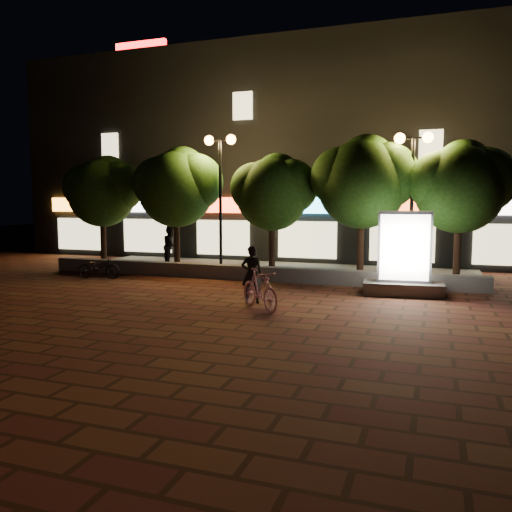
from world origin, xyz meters
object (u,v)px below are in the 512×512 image
at_px(tree_far_left, 104,189).
at_px(ad_kiosk, 404,261).
at_px(tree_right, 364,179).
at_px(scooter_pink, 260,289).
at_px(tree_left, 178,184).
at_px(tree_far_right, 462,183).
at_px(pedestrian, 171,246).
at_px(scooter_parked, 99,267).
at_px(street_lamp_left, 220,168).
at_px(rider, 252,274).
at_px(street_lamp_right, 413,168).
at_px(tree_mid, 274,190).

height_order(tree_far_left, ad_kiosk, tree_far_left).
height_order(tree_right, scooter_pink, tree_right).
xyz_separation_m(tree_left, tree_far_right, (10.50, -0.00, -0.08)).
distance_m(tree_right, pedestrian, 8.43).
height_order(tree_far_right, scooter_parked, tree_far_right).
xyz_separation_m(tree_far_left, tree_left, (3.50, 0.00, 0.15)).
distance_m(tree_right, street_lamp_left, 5.38).
relative_size(tree_right, tree_far_right, 1.06).
xyz_separation_m(tree_right, scooter_parked, (-8.99, -2.96, -3.15)).
height_order(tree_far_left, rider, tree_far_left).
relative_size(scooter_pink, pedestrian, 1.04).
bearing_deg(street_lamp_right, tree_far_left, 178.79).
relative_size(tree_far_left, tree_right, 0.91).
bearing_deg(street_lamp_right, ad_kiosk, -91.66).
xyz_separation_m(tree_mid, pedestrian, (-4.68, 0.59, -2.29)).
bearing_deg(ad_kiosk, scooter_parked, -178.14).
height_order(street_lamp_left, ad_kiosk, street_lamp_left).
distance_m(ad_kiosk, scooter_parked, 10.58).
bearing_deg(scooter_pink, pedestrian, 84.69).
distance_m(tree_left, pedestrian, 2.67).
bearing_deg(scooter_parked, tree_mid, -74.84).
bearing_deg(scooter_parked, scooter_pink, -125.65).
distance_m(tree_right, scooter_pink, 7.01).
distance_m(tree_far_left, tree_far_right, 14.00).
bearing_deg(scooter_pink, tree_far_left, 97.80).
distance_m(street_lamp_left, scooter_pink, 7.65).
distance_m(tree_far_left, tree_right, 10.81).
xyz_separation_m(street_lamp_right, scooter_parked, (-10.63, -2.70, -3.48)).
distance_m(tree_mid, scooter_parked, 6.99).
relative_size(tree_far_left, rider, 2.91).
bearing_deg(scooter_pink, ad_kiosk, -2.69).
bearing_deg(tree_right, ad_kiosk, -58.99).
xyz_separation_m(tree_far_right, ad_kiosk, (-1.62, -2.62, -2.36)).
xyz_separation_m(tree_left, street_lamp_right, (8.95, -0.26, 0.45)).
bearing_deg(tree_left, tree_right, 0.00).
relative_size(tree_left, street_lamp_right, 0.98).
height_order(tree_right, rider, tree_right).
distance_m(tree_far_right, pedestrian, 11.46).
height_order(tree_far_left, tree_far_right, tree_far_right).
bearing_deg(tree_left, street_lamp_left, -7.70).
height_order(ad_kiosk, scooter_pink, ad_kiosk).
bearing_deg(street_lamp_right, tree_right, 170.90).
distance_m(street_lamp_left, rider, 6.73).
relative_size(tree_right, scooter_pink, 2.88).
bearing_deg(pedestrian, scooter_pink, -153.45).
bearing_deg(ad_kiosk, scooter_pink, -134.39).
bearing_deg(rider, tree_far_right, -153.83).
bearing_deg(scooter_pink, tree_mid, 55.75).
bearing_deg(tree_far_right, tree_left, 180.00).
bearing_deg(rider, scooter_pink, 104.54).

